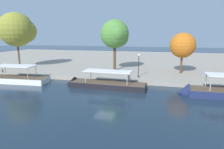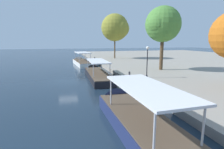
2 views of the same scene
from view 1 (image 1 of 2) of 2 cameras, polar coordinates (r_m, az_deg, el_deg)
name	(u,v)px [view 1 (image 1 of 2)]	position (r m, az deg, el deg)	size (l,w,h in m)	color
ground_plane	(105,97)	(24.13, -2.25, -6.96)	(220.00, 220.00, 0.00)	#192838
dock_promenade	(137,60)	(57.59, 7.68, 4.33)	(120.00, 55.00, 0.63)	gray
tour_boat_0	(11,80)	(35.97, -28.37, -1.54)	(12.16, 3.78, 4.04)	silver
tour_boat_1	(102,86)	(28.49, -3.12, -3.41)	(12.69, 2.95, 3.70)	black
tour_boat_2	(224,94)	(28.01, 31.01, -5.23)	(12.04, 3.10, 4.01)	navy
mooring_bollard_0	(3,71)	(42.50, -30.43, 1.02)	(0.22, 0.22, 0.65)	#2D2D33
mooring_bollard_1	(129,77)	(31.21, 5.09, -0.73)	(0.27, 0.27, 0.68)	#2D2D33
lamp_post	(139,62)	(32.46, 8.16, 3.72)	(0.42, 0.42, 4.09)	black
tree_0	(182,46)	(37.70, 20.53, 8.21)	(4.69, 4.69, 7.67)	#4C3823
tree_1	(116,35)	(38.08, 1.15, 12.07)	(5.72, 5.74, 10.28)	#4C3823
tree_3	(18,30)	(46.77, -26.75, 11.92)	(7.57, 7.38, 12.07)	#4C3823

